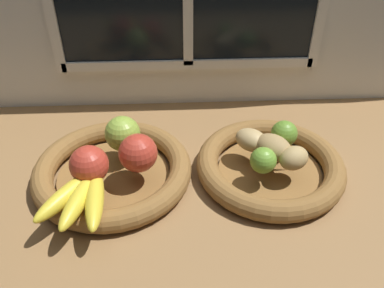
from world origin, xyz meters
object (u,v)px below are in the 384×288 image
object	(u,v)px
potato_oblong	(251,140)
potato_small	(294,158)
chili_pepper	(278,153)
apple_green_back	(123,134)
potato_large	(273,147)
banana_bunch_front	(82,195)
apple_red_right	(138,153)
lime_near	(263,160)
fruit_bowl_left	(113,171)
lime_far	(284,134)
apple_red_front	(89,165)
fruit_bowl_right	(270,166)

from	to	relation	value
potato_oblong	potato_small	size ratio (longest dim) A/B	1.14
potato_small	chili_pepper	xyz separation A→B (cm)	(-2.18, 3.59, -1.45)
apple_green_back	potato_large	size ratio (longest dim) A/B	0.93
banana_bunch_front	potato_oblong	distance (cm)	36.45
apple_red_right	chili_pepper	xyz separation A→B (cm)	(28.86, 2.36, -2.95)
potato_large	lime_near	distance (cm)	5.11
apple_green_back	chili_pepper	bearing A→B (deg)	-7.96
fruit_bowl_left	banana_bunch_front	size ratio (longest dim) A/B	1.91
potato_large	potato_small	distance (cm)	4.97
banana_bunch_front	lime_far	distance (cm)	43.62
banana_bunch_front	apple_red_right	bearing A→B (deg)	42.65
apple_green_back	chili_pepper	xyz separation A→B (cm)	(32.53, -4.55, -2.83)
potato_oblong	lime_far	bearing A→B (deg)	9.25
lime_far	banana_bunch_front	bearing A→B (deg)	-159.00
banana_bunch_front	chili_pepper	world-z (taller)	banana_bunch_front
fruit_bowl_left	apple_red_front	xyz separation A→B (cm)	(-3.18, -5.30, 6.23)
potato_large	chili_pepper	world-z (taller)	potato_large
potato_oblong	banana_bunch_front	bearing A→B (deg)	-156.65
fruit_bowl_right	lime_near	bearing A→B (deg)	-123.69
fruit_bowl_left	apple_green_back	bearing A→B (deg)	63.79
potato_small	lime_near	world-z (taller)	lime_near
apple_red_front	chili_pepper	bearing A→B (deg)	8.06
potato_small	chili_pepper	distance (cm)	4.44
apple_red_front	lime_near	xyz separation A→B (cm)	(33.83, 1.04, -1.11)
apple_red_right	apple_red_front	bearing A→B (deg)	-161.73
apple_green_back	lime_far	bearing A→B (deg)	-0.63
fruit_bowl_right	apple_green_back	size ratio (longest dim) A/B	4.19
potato_large	lime_near	size ratio (longest dim) A/B	1.52
fruit_bowl_right	potato_large	xyz separation A→B (cm)	(-0.00, -0.00, 5.01)
fruit_bowl_left	potato_large	size ratio (longest dim) A/B	4.12
fruit_bowl_left	chili_pepper	size ratio (longest dim) A/B	3.28
potato_oblong	apple_red_front	bearing A→B (deg)	-165.66
fruit_bowl_right	apple_green_back	distance (cm)	32.15
banana_bunch_front	potato_oblong	bearing A→B (deg)	23.35
apple_green_back	lime_near	size ratio (longest dim) A/B	1.41
potato_small	apple_green_back	bearing A→B (deg)	166.80
potato_oblong	chili_pepper	xyz separation A→B (cm)	(5.28, -2.99, -1.35)
apple_green_back	lime_near	xyz separation A→B (cm)	(28.37, -8.88, -1.10)
apple_green_back	fruit_bowl_left	bearing A→B (deg)	-116.21
apple_red_right	apple_green_back	xyz separation A→B (cm)	(-3.68, 6.91, -0.12)
apple_red_front	potato_oblong	size ratio (longest dim) A/B	1.05
banana_bunch_front	chili_pepper	distance (cm)	40.40
potato_large	potato_small	size ratio (longest dim) A/B	1.28
lime_near	banana_bunch_front	bearing A→B (deg)	-168.35
chili_pepper	potato_large	bearing A→B (deg)	-174.56
apple_red_right	apple_red_front	size ratio (longest dim) A/B	1.03
apple_green_back	apple_red_front	distance (cm)	11.33
potato_large	lime_near	bearing A→B (deg)	-123.69
apple_red_right	chili_pepper	distance (cm)	29.10
fruit_bowl_left	apple_green_back	distance (cm)	8.09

